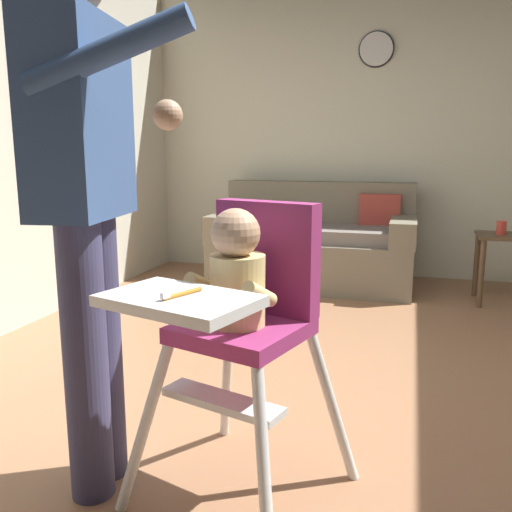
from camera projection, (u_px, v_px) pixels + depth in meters
name	position (u px, v px, depth m)	size (l,w,h in m)	color
ground	(324.00, 412.00, 2.46)	(5.73, 7.08, 0.10)	#9E6E4C
wall_far	(377.00, 124.00, 4.81)	(4.93, 0.06, 2.73)	silver
couch	(315.00, 245.00, 4.64)	(1.68, 0.86, 0.86)	#77705D
high_chair	(242.00, 299.00, 1.68)	(0.74, 0.83, 0.97)	white
adult_standing	(86.00, 202.00, 1.68)	(0.57, 0.50, 1.70)	#3D3D60
side_table	(505.00, 253.00, 3.99)	(0.40, 0.40, 0.52)	brown
sippy_cup	(501.00, 228.00, 3.97)	(0.07, 0.07, 0.10)	#D13D33
wall_clock	(376.00, 49.00, 4.66)	(0.30, 0.04, 0.30)	white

